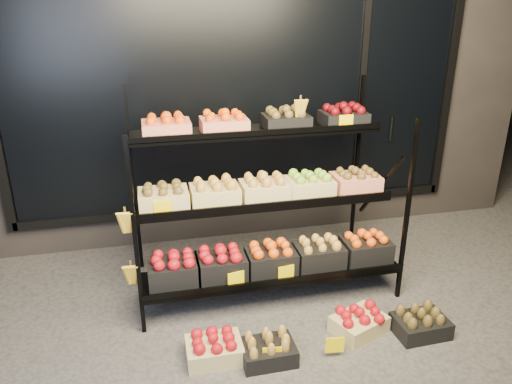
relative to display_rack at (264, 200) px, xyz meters
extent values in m
plane|color=#514F4C|center=(0.01, -0.60, -0.79)|extent=(24.00, 24.00, 0.00)
cube|color=#2D2826|center=(0.01, 2.00, 0.96)|extent=(6.00, 2.00, 3.50)
cube|color=black|center=(0.01, 0.98, 0.76)|extent=(4.20, 0.04, 2.40)
cube|color=black|center=(0.01, 0.96, -0.45)|extent=(4.30, 0.06, 0.08)
cube|color=black|center=(2.16, 0.96, 0.76)|extent=(0.08, 0.06, 2.50)
cube|color=black|center=(1.21, 0.96, 0.76)|extent=(0.06, 0.06, 2.50)
cylinder|color=black|center=(1.56, 0.93, 0.26)|extent=(0.02, 0.02, 0.25)
cube|color=black|center=(-1.01, -0.42, -0.04)|extent=(0.03, 0.03, 1.50)
cube|color=black|center=(1.04, -0.42, -0.04)|extent=(0.03, 0.03, 1.50)
cube|color=black|center=(-1.01, 0.55, 0.04)|extent=(0.03, 0.03, 1.66)
cube|color=black|center=(1.04, 0.55, 0.04)|extent=(0.03, 0.03, 1.66)
cube|color=black|center=(0.01, -0.25, -0.52)|extent=(2.05, 0.42, 0.03)
cube|color=black|center=(0.01, -0.45, -0.49)|extent=(2.05, 0.02, 0.05)
cube|color=black|center=(0.01, 0.05, -0.02)|extent=(2.05, 0.40, 0.03)
cube|color=black|center=(0.01, -0.14, 0.01)|extent=(2.05, 0.02, 0.05)
cube|color=black|center=(0.01, 0.35, 0.48)|extent=(2.05, 0.40, 0.03)
cube|color=black|center=(0.01, 0.16, 0.51)|extent=(2.05, 0.02, 0.05)
cube|color=tan|center=(-0.72, 0.35, 0.55)|extent=(0.38, 0.28, 0.11)
ellipsoid|color=#F2570C|center=(-0.72, 0.35, 0.63)|extent=(0.32, 0.24, 0.07)
cube|color=tan|center=(-0.25, 0.35, 0.55)|extent=(0.38, 0.28, 0.11)
ellipsoid|color=#F2570C|center=(-0.25, 0.35, 0.63)|extent=(0.32, 0.24, 0.07)
cube|color=black|center=(0.27, 0.35, 0.55)|extent=(0.38, 0.28, 0.11)
ellipsoid|color=brown|center=(0.27, 0.35, 0.63)|extent=(0.32, 0.24, 0.07)
cube|color=black|center=(0.79, 0.35, 0.55)|extent=(0.38, 0.28, 0.11)
ellipsoid|color=#5A060B|center=(0.79, 0.35, 0.63)|extent=(0.32, 0.24, 0.07)
cube|color=#D7C27C|center=(-0.79, 0.05, 0.06)|extent=(0.38, 0.28, 0.14)
ellipsoid|color=brown|center=(-0.79, 0.05, 0.16)|extent=(0.32, 0.24, 0.07)
cube|color=#D7C27C|center=(-0.39, 0.05, 0.06)|extent=(0.38, 0.28, 0.14)
ellipsoid|color=gold|center=(-0.39, 0.05, 0.16)|extent=(0.32, 0.24, 0.07)
cube|color=#D7C27C|center=(0.02, 0.05, 0.06)|extent=(0.38, 0.28, 0.14)
ellipsoid|color=gold|center=(0.02, 0.05, 0.16)|extent=(0.32, 0.24, 0.07)
cube|color=#D7C27C|center=(0.39, 0.05, 0.06)|extent=(0.38, 0.28, 0.14)
ellipsoid|color=#87C631|center=(0.39, 0.05, 0.16)|extent=(0.32, 0.24, 0.07)
cube|color=tan|center=(0.81, 0.05, 0.06)|extent=(0.38, 0.28, 0.14)
ellipsoid|color=brown|center=(0.81, 0.05, 0.16)|extent=(0.32, 0.24, 0.07)
cube|color=black|center=(-0.76, -0.25, -0.42)|extent=(0.38, 0.28, 0.18)
ellipsoid|color=red|center=(-0.76, -0.25, -0.30)|extent=(0.32, 0.24, 0.07)
cube|color=black|center=(-0.40, -0.25, -0.42)|extent=(0.38, 0.28, 0.18)
ellipsoid|color=red|center=(-0.40, -0.25, -0.30)|extent=(0.32, 0.24, 0.07)
cube|color=black|center=(0.00, -0.25, -0.42)|extent=(0.38, 0.28, 0.18)
ellipsoid|color=#F2570C|center=(0.00, -0.25, -0.30)|extent=(0.32, 0.24, 0.07)
cube|color=black|center=(0.40, -0.25, -0.42)|extent=(0.38, 0.28, 0.18)
ellipsoid|color=gold|center=(0.40, -0.25, -0.30)|extent=(0.32, 0.24, 0.07)
cube|color=black|center=(0.80, -0.25, -0.42)|extent=(0.38, 0.28, 0.18)
ellipsoid|color=#F2570C|center=(0.80, -0.25, -0.30)|extent=(0.32, 0.24, 0.07)
ellipsoid|color=gold|center=(-1.06, -0.40, 0.19)|extent=(0.14, 0.08, 0.22)
ellipsoid|color=gold|center=(-1.06, -0.40, -0.22)|extent=(0.14, 0.08, 0.22)
ellipsoid|color=gold|center=(0.36, 0.25, 0.76)|extent=(0.14, 0.08, 0.22)
cube|color=#FFD800|center=(-0.81, -0.10, 0.05)|extent=(0.13, 0.01, 0.12)
cube|color=#FFD800|center=(0.75, 0.20, 0.55)|extent=(0.13, 0.01, 0.12)
cube|color=#FFD800|center=(-0.31, -0.40, -0.45)|extent=(0.13, 0.01, 0.12)
cube|color=#FFD800|center=(0.08, -0.40, -0.45)|extent=(0.13, 0.01, 0.12)
cube|color=#FFD800|center=(-0.19, -1.00, -0.73)|extent=(0.13, 0.01, 0.12)
cube|color=#FFD800|center=(0.26, -1.00, -0.73)|extent=(0.13, 0.01, 0.12)
cube|color=#D7C27C|center=(-0.55, -0.83, -0.72)|extent=(0.38, 0.28, 0.13)
ellipsoid|color=red|center=(-0.55, -0.83, -0.63)|extent=(0.32, 0.24, 0.07)
cube|color=black|center=(-0.20, -0.93, -0.72)|extent=(0.37, 0.27, 0.12)
ellipsoid|color=gold|center=(-0.20, -0.93, -0.63)|extent=(0.31, 0.23, 0.07)
cube|color=#D7C27C|center=(0.53, -0.78, -0.72)|extent=(0.45, 0.39, 0.13)
ellipsoid|color=red|center=(0.53, -0.78, -0.63)|extent=(0.38, 0.33, 0.07)
cube|color=black|center=(0.97, -0.90, -0.72)|extent=(0.39, 0.29, 0.13)
ellipsoid|color=brown|center=(0.97, -0.90, -0.63)|extent=(0.33, 0.24, 0.07)
camera|label=1|loc=(-0.89, -3.58, 1.55)|focal=35.00mm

